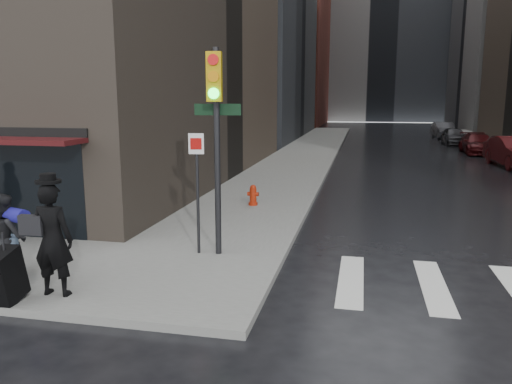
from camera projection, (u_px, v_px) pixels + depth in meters
ground at (171, 284)px, 9.92m from camera, size 140.00×140.00×0.00m
sidewalk_left at (311, 149)px, 35.85m from camera, size 4.00×50.00×0.15m
bldg_left_far at (246, 30)px, 69.77m from camera, size 22.00×20.00×26.00m
bldg_distant at (383, 21)px, 80.67m from camera, size 40.00×12.00×32.00m
man_overcoat at (43, 245)px, 8.76m from camera, size 1.16×1.17×2.25m
man_jeans at (6, 237)px, 9.58m from camera, size 1.15×1.08×1.72m
traffic_light at (214, 124)px, 10.75m from camera, size 1.13×0.57×4.55m
fire_hydrant at (253, 196)px, 16.48m from camera, size 0.38×0.30×0.68m
parked_car_3 at (478, 144)px, 33.07m from camera, size 1.94×4.64×1.34m
parked_car_4 at (454, 136)px, 39.59m from camera, size 1.72×4.07×1.37m
parked_car_5 at (444, 130)px, 45.98m from camera, size 1.84×4.57×1.48m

